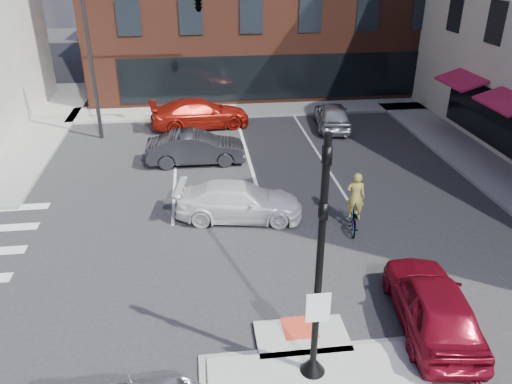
{
  "coord_description": "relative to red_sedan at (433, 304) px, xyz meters",
  "views": [
    {
      "loc": [
        -2.44,
        -8.17,
        9.21
      ],
      "look_at": [
        -0.61,
        6.37,
        2.0
      ],
      "focal_mm": 35.0,
      "sensor_mm": 36.0,
      "label": 1
    }
  ],
  "objects": [
    {
      "name": "sidewalk_e",
      "position": [
        7.3,
        8.35,
        -0.69
      ],
      "size": [
        3.0,
        24.0,
        0.15
      ],
      "primitive_type": "cube",
      "color": "gray",
      "rests_on": "ground"
    },
    {
      "name": "sidewalk_n",
      "position": [
        -0.5,
        20.35,
        -0.69
      ],
      "size": [
        26.0,
        3.0,
        0.15
      ],
      "primitive_type": "cube",
      "color": "gray",
      "rests_on": "ground"
    },
    {
      "name": "signal_pole",
      "position": [
        -3.5,
        -1.26,
        1.59
      ],
      "size": [
        0.6,
        0.6,
        5.98
      ],
      "color": "black",
      "rests_on": "refuge_island"
    },
    {
      "name": "mast_arm_signal",
      "position": [
        -6.97,
        16.35,
        5.44
      ],
      "size": [
        6.1,
        2.24,
        8.0
      ],
      "color": "black",
      "rests_on": "ground"
    },
    {
      "name": "red_sedan",
      "position": [
        0.0,
        0.0,
        0.0
      ],
      "size": [
        2.4,
        4.7,
        1.53
      ],
      "primitive_type": "imported",
      "rotation": [
        0.0,
        0.0,
        3.01
      ],
      "color": "maroon",
      "rests_on": "ground"
    },
    {
      "name": "white_pickup",
      "position": [
        -4.5,
        6.68,
        -0.08
      ],
      "size": [
        4.95,
        2.59,
        1.37
      ],
      "primitive_type": "imported",
      "rotation": [
        0.0,
        0.0,
        1.42
      ],
      "color": "white",
      "rests_on": "ground"
    },
    {
      "name": "bg_car_dark",
      "position": [
        -6.0,
        12.25,
        -0.01
      ],
      "size": [
        4.59,
        1.63,
        1.51
      ],
      "primitive_type": "imported",
      "rotation": [
        0.0,
        0.0,
        1.56
      ],
      "color": "#28292E",
      "rests_on": "ground"
    },
    {
      "name": "bg_car_silver",
      "position": [
        1.67,
        16.42,
        -0.02
      ],
      "size": [
        2.29,
        4.55,
        1.49
      ],
      "primitive_type": "imported",
      "rotation": [
        0.0,
        0.0,
        3.02
      ],
      "color": "#A5A8AC",
      "rests_on": "ground"
    },
    {
      "name": "bg_car_red",
      "position": [
        -5.68,
        17.47,
        0.03
      ],
      "size": [
        5.75,
        2.95,
        1.6
      ],
      "primitive_type": "imported",
      "rotation": [
        0.0,
        0.0,
        1.7
      ],
      "color": "#9C180E",
      "rests_on": "ground"
    },
    {
      "name": "cyclist",
      "position": [
        -0.5,
        5.28,
        -0.02
      ],
      "size": [
        1.06,
        1.87,
        2.23
      ],
      "rotation": [
        0.0,
        0.0,
        2.88
      ],
      "color": "#3F3F44",
      "rests_on": "ground"
    }
  ]
}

